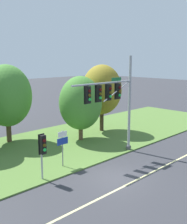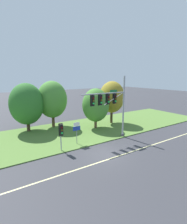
{
  "view_description": "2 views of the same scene",
  "coord_description": "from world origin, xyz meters",
  "px_view_note": "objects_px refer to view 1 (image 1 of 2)",
  "views": [
    {
      "loc": [
        -13.32,
        -11.39,
        7.85
      ],
      "look_at": [
        1.95,
        4.1,
        3.61
      ],
      "focal_mm": 45.0,
      "sensor_mm": 36.0,
      "label": 1
    },
    {
      "loc": [
        -10.46,
        -13.59,
        8.06
      ],
      "look_at": [
        0.46,
        3.1,
        3.86
      ],
      "focal_mm": 28.0,
      "sensor_mm": 36.0,
      "label": 2
    }
  ],
  "objects_px": {
    "tree_mid_verge": "(102,90)",
    "pedestrian_signal_near_kerb": "(43,147)",
    "route_sign_post": "(63,143)",
    "traffic_signal_mast": "(113,98)",
    "tree_left_of_mast": "(7,96)",
    "tree_behind_signpost": "(80,103)"
  },
  "relations": [
    {
      "from": "traffic_signal_mast",
      "to": "route_sign_post",
      "type": "relative_size",
      "value": 2.99
    },
    {
      "from": "traffic_signal_mast",
      "to": "pedestrian_signal_near_kerb",
      "type": "relative_size",
      "value": 2.61
    },
    {
      "from": "tree_mid_verge",
      "to": "pedestrian_signal_near_kerb",
      "type": "bearing_deg",
      "value": -152.81
    },
    {
      "from": "traffic_signal_mast",
      "to": "pedestrian_signal_near_kerb",
      "type": "bearing_deg",
      "value": 179.86
    },
    {
      "from": "pedestrian_signal_near_kerb",
      "to": "tree_mid_verge",
      "type": "xyz_separation_m",
      "value": [
        11.62,
        5.97,
        2.23
      ]
    },
    {
      "from": "traffic_signal_mast",
      "to": "tree_behind_signpost",
      "type": "xyz_separation_m",
      "value": [
        1.06,
        5.03,
        -1.13
      ]
    },
    {
      "from": "route_sign_post",
      "to": "tree_mid_verge",
      "type": "bearing_deg",
      "value": 28.4
    },
    {
      "from": "traffic_signal_mast",
      "to": "route_sign_post",
      "type": "distance_m",
      "value": 5.32
    },
    {
      "from": "traffic_signal_mast",
      "to": "route_sign_post",
      "type": "bearing_deg",
      "value": 167.56
    },
    {
      "from": "tree_behind_signpost",
      "to": "tree_mid_verge",
      "type": "distance_m",
      "value": 4.1
    },
    {
      "from": "traffic_signal_mast",
      "to": "tree_mid_verge",
      "type": "distance_m",
      "value": 7.77
    },
    {
      "from": "tree_mid_verge",
      "to": "traffic_signal_mast",
      "type": "bearing_deg",
      "value": -129.61
    },
    {
      "from": "tree_left_of_mast",
      "to": "tree_behind_signpost",
      "type": "distance_m",
      "value": 6.75
    },
    {
      "from": "pedestrian_signal_near_kerb",
      "to": "tree_mid_verge",
      "type": "relative_size",
      "value": 0.43
    },
    {
      "from": "traffic_signal_mast",
      "to": "tree_behind_signpost",
      "type": "distance_m",
      "value": 5.26
    },
    {
      "from": "route_sign_post",
      "to": "tree_mid_verge",
      "type": "relative_size",
      "value": 0.38
    },
    {
      "from": "traffic_signal_mast",
      "to": "tree_mid_verge",
      "type": "bearing_deg",
      "value": 50.39
    },
    {
      "from": "tree_left_of_mast",
      "to": "tree_behind_signpost",
      "type": "relative_size",
      "value": 1.18
    },
    {
      "from": "route_sign_post",
      "to": "tree_mid_verge",
      "type": "height_order",
      "value": "tree_mid_verge"
    },
    {
      "from": "tree_left_of_mast",
      "to": "tree_mid_verge",
      "type": "xyz_separation_m",
      "value": [
        9.09,
        -3.29,
        0.1
      ]
    },
    {
      "from": "pedestrian_signal_near_kerb",
      "to": "tree_mid_verge",
      "type": "distance_m",
      "value": 13.25
    },
    {
      "from": "pedestrian_signal_near_kerb",
      "to": "tree_left_of_mast",
      "type": "height_order",
      "value": "tree_left_of_mast"
    }
  ]
}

